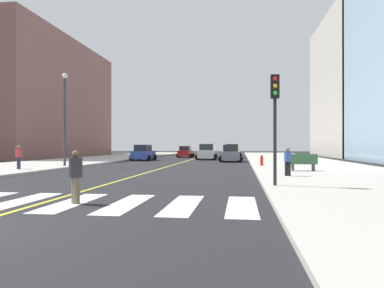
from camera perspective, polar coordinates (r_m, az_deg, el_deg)
The scene contains 18 objects.
sidewalk_kerb_east at distance 27.76m, azimuth 20.00°, elevation -3.86°, with size 10.00×120.00×0.15m, color #B2ADA3.
sidewalk_kerb_west at distance 32.80m, azimuth -26.70°, elevation -3.28°, with size 10.00×120.00×0.15m, color #B2ADA3.
crosswalk_paint at distance 12.84m, azimuth -21.90°, elevation -8.43°, with size 13.50×4.00×0.01m.
lane_divider_paint at distance 47.51m, azimuth 0.03°, elevation -2.44°, with size 0.16×80.00×0.01m, color yellow.
parking_garage_concrete at distance 67.57m, azimuth 27.51°, elevation 8.07°, with size 18.00×24.00×23.10m, color #B2ADA3.
low_rise_brick_west at distance 65.84m, azimuth -24.01°, elevation 6.43°, with size 16.00×32.00×18.88m, color brown.
car_red_nearest at distance 55.07m, azimuth -1.04°, elevation -1.29°, with size 2.49×3.94×1.75m.
car_blue_second at distance 44.63m, azimuth -7.65°, elevation -1.43°, with size 2.75×4.35×1.92m.
car_gray_third at distance 41.12m, azimuth 6.06°, elevation -1.54°, with size 2.77×4.35×1.92m.
car_yellow_fourth at distance 55.18m, azimuth 6.31°, elevation -1.14°, with size 2.98×4.65×2.04m.
car_white_fifth at distance 46.85m, azimuth 2.28°, elevation -1.32°, with size 2.95×4.61×2.02m.
traffic_light_near_corner at distance 15.82m, azimuth 12.89°, elevation 5.60°, with size 0.36×0.41×4.68m.
park_bench at distance 25.19m, azimuth 17.05°, elevation -2.83°, with size 1.83×0.66×1.12m.
pedestrian_crossing at distance 12.05m, azimuth -17.81°, elevation -4.56°, with size 0.42×0.42×1.68m.
pedestrian_waiting_east at distance 20.82m, azimuth 14.79°, elevation -2.46°, with size 0.39×0.39×1.59m.
pedestrian_walking_west at distance 28.70m, azimuth -25.55°, elevation -1.72°, with size 0.42×0.42×1.69m.
fire_hydrant at distance 30.79m, azimuth 10.89°, elevation -2.57°, with size 0.26×0.26×0.89m.
street_lamp at distance 31.99m, azimuth -19.34°, elevation 4.85°, with size 0.44×0.44×7.68m.
Camera 1 is at (6.25, -7.06, 1.84)m, focal length 33.98 mm.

